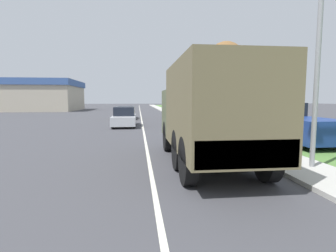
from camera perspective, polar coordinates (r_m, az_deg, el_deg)
ground_plane at (r=36.04m, az=-5.96°, el=2.46°), size 180.00×180.00×0.00m
lane_centre_stripe at (r=36.04m, az=-5.96°, el=2.47°), size 0.12×120.00×0.00m
sidewalk_right at (r=36.35m, az=1.15°, el=2.62°), size 1.80×120.00×0.12m
grass_strip_right at (r=37.20m, az=7.89°, el=2.56°), size 7.00×120.00×0.02m
military_truck at (r=8.39m, az=8.84°, el=3.23°), size 2.35×6.52×3.15m
car_nearest_ahead at (r=20.81m, az=-9.47°, el=1.85°), size 1.76×4.74×1.51m
car_second_ahead at (r=28.82m, az=-9.13°, el=2.85°), size 1.83×4.89×1.38m
pickup_truck at (r=14.35m, az=25.18°, el=0.48°), size 2.08×5.33×1.90m
lamp_post at (r=8.91m, az=29.14°, el=20.53°), size 1.69×0.24×7.34m
tree_mid_right at (r=24.04m, az=12.45°, el=13.54°), size 3.32×3.32×7.08m
building_distant at (r=54.52m, az=-25.46°, el=6.04°), size 12.60×14.00×5.58m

